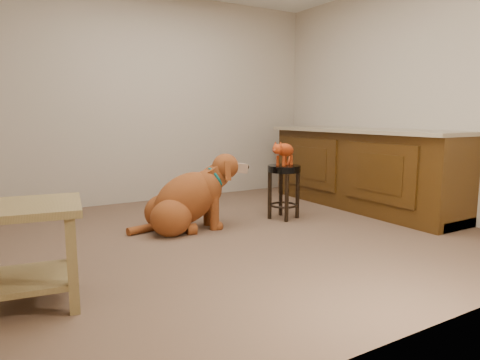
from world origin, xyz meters
TOP-DOWN VIEW (x-y plane):
  - floor at (0.00, 0.00)m, footprint 4.50×4.00m
  - room_shell at (0.00, 0.00)m, footprint 4.54×4.04m
  - cabinet_run at (1.94, 0.30)m, footprint 0.70×2.56m
  - padded_stool at (0.83, 0.32)m, footprint 0.38×0.38m
  - wood_stool at (1.85, 0.90)m, footprint 0.44×0.44m
  - side_table at (-1.69, -0.63)m, footprint 0.66×0.66m
  - golden_retriever at (-0.24, 0.42)m, footprint 1.21×0.64m
  - tabby_kitten at (0.82, 0.32)m, footprint 0.40×0.28m

SIDE VIEW (x-z plane):
  - floor at x=0.00m, z-range -0.01..0.01m
  - golden_retriever at x=-0.24m, z-range -0.10..0.68m
  - wood_stool at x=1.85m, z-range 0.01..0.67m
  - side_table at x=-1.69m, z-range 0.09..0.69m
  - padded_stool at x=0.83m, z-range 0.12..0.69m
  - cabinet_run at x=1.94m, z-range -0.03..0.91m
  - tabby_kitten at x=0.82m, z-range 0.58..0.87m
  - room_shell at x=0.00m, z-range 0.37..2.99m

